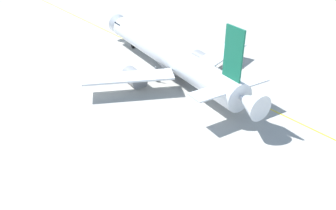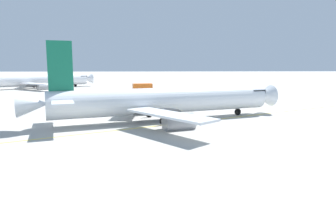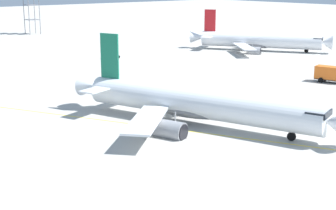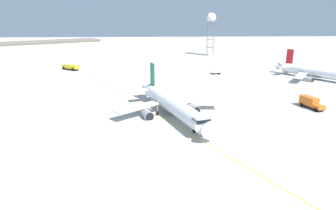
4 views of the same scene
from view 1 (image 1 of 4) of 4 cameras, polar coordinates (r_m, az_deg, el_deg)
ground_plane at (r=54.29m, az=1.54°, el=4.37°), size 600.00×600.00×0.00m
airliner_main at (r=55.15m, az=0.31°, el=8.04°), size 28.78×39.34×11.99m
taxiway_centreline at (r=58.95m, az=2.04°, el=6.55°), size 75.79×150.43×0.01m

